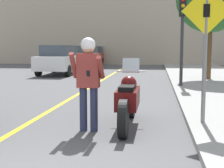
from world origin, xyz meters
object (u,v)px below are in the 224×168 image
at_px(parked_car_white, 60,60).
at_px(parked_car_green, 85,57).
at_px(crossing_sign, 205,42).
at_px(traffic_light, 182,23).
at_px(person_biker, 88,74).
at_px(parked_car_red, 95,55).
at_px(motorcycle, 128,100).

relative_size(parked_car_white, parked_car_green, 1.00).
relative_size(crossing_sign, parked_car_white, 0.61).
distance_m(traffic_light, parked_car_green, 12.93).
bearing_deg(traffic_light, person_biker, -108.42).
relative_size(person_biker, parked_car_white, 0.41).
relative_size(person_biker, traffic_light, 0.52).
bearing_deg(parked_car_red, parked_car_green, -86.53).
xyz_separation_m(motorcycle, parked_car_white, (-4.98, 11.34, 0.34)).
distance_m(traffic_light, parked_car_red, 18.26).
bearing_deg(parked_car_white, traffic_light, -39.73).
relative_size(crossing_sign, parked_car_green, 0.61).
distance_m(motorcycle, person_biker, 0.99).
bearing_deg(crossing_sign, person_biker, -166.26).
bearing_deg(motorcycle, person_biker, -146.32).
bearing_deg(parked_car_green, traffic_light, -60.47).
bearing_deg(motorcycle, parked_car_green, 105.83).
height_order(crossing_sign, parked_car_red, crossing_sign).
xyz_separation_m(person_biker, parked_car_green, (-4.18, 17.61, -0.21)).
bearing_deg(motorcycle, crossing_sign, 2.46).
relative_size(motorcycle, crossing_sign, 0.91).
bearing_deg(crossing_sign, parked_car_white, 119.66).
bearing_deg(crossing_sign, parked_car_red, 106.25).
distance_m(person_biker, parked_car_red, 23.80).
bearing_deg(motorcycle, parked_car_red, 102.82).
relative_size(motorcycle, traffic_light, 0.70).
bearing_deg(traffic_light, parked_car_green, 119.53).
height_order(motorcycle, parked_car_green, parked_car_green).
distance_m(motorcycle, parked_car_green, 17.83).
xyz_separation_m(parked_car_green, parked_car_red, (-0.35, 5.75, 0.00)).
bearing_deg(parked_car_red, person_biker, -79.04).
bearing_deg(person_biker, parked_car_green, 103.34).
relative_size(motorcycle, parked_car_white, 0.55).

